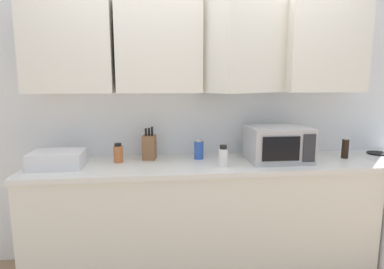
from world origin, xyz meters
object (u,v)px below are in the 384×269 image
at_px(microwave, 278,144).
at_px(bottle_soy_dark, 345,148).
at_px(knife_block, 149,147).
at_px(bottle_blue_cleaner, 199,150).
at_px(bottle_spice_jar, 118,153).
at_px(dish_rack, 58,159).
at_px(bottle_amber_vinegar, 307,144).
at_px(bottle_white_jar, 223,157).

distance_m(microwave, bottle_soy_dark, 0.60).
xyz_separation_m(microwave, knife_block, (-1.03, 0.18, -0.04)).
xyz_separation_m(knife_block, bottle_blue_cleaner, (0.41, -0.04, -0.03)).
height_order(knife_block, bottle_spice_jar, knife_block).
xyz_separation_m(dish_rack, bottle_spice_jar, (0.44, 0.09, 0.01)).
bearing_deg(bottle_blue_cleaner, knife_block, 174.81).
xyz_separation_m(bottle_blue_cleaner, bottle_amber_vinegar, (0.98, 0.06, 0.01)).
relative_size(microwave, bottle_amber_vinegar, 2.51).
relative_size(microwave, bottle_spice_jar, 3.13).
height_order(knife_block, bottle_blue_cleaner, knife_block).
xyz_separation_m(bottle_blue_cleaner, bottle_white_jar, (0.15, -0.27, 0.00)).
relative_size(knife_block, bottle_soy_dark, 1.54).
height_order(microwave, bottle_amber_vinegar, microwave).
distance_m(microwave, bottle_spice_jar, 1.28).
height_order(knife_block, bottle_white_jar, knife_block).
relative_size(bottle_amber_vinegar, bottle_spice_jar, 1.25).
bearing_deg(bottle_blue_cleaner, bottle_amber_vinegar, 3.32).
distance_m(bottle_white_jar, bottle_soy_dark, 1.09).
xyz_separation_m(dish_rack, bottle_amber_vinegar, (2.06, 0.19, 0.03)).
relative_size(dish_rack, bottle_white_jar, 2.29).
height_order(dish_rack, knife_block, knife_block).
relative_size(bottle_spice_jar, bottle_white_jar, 0.92).
bearing_deg(bottle_spice_jar, dish_rack, -167.92).
distance_m(bottle_amber_vinegar, bottle_spice_jar, 1.63).
relative_size(knife_block, bottle_amber_vinegar, 1.42).
height_order(microwave, bottle_spice_jar, microwave).
bearing_deg(bottle_amber_vinegar, bottle_blue_cleaner, -176.68).
bearing_deg(microwave, bottle_white_jar, -165.54).
height_order(dish_rack, bottle_amber_vinegar, bottle_amber_vinegar).
height_order(knife_block, bottle_soy_dark, knife_block).
relative_size(dish_rack, knife_block, 1.40).
xyz_separation_m(microwave, dish_rack, (-1.71, 0.02, -0.08)).
height_order(bottle_blue_cleaner, bottle_soy_dark, bottle_soy_dark).
bearing_deg(bottle_white_jar, knife_block, 151.15).
height_order(bottle_blue_cleaner, bottle_white_jar, bottle_blue_cleaner).
xyz_separation_m(bottle_spice_jar, bottle_soy_dark, (1.88, -0.08, 0.01)).
bearing_deg(bottle_spice_jar, bottle_white_jar, -16.18).
relative_size(bottle_blue_cleaner, bottle_white_jar, 1.02).
xyz_separation_m(microwave, bottle_white_jar, (-0.48, -0.12, -0.06)).
height_order(dish_rack, bottle_blue_cleaner, bottle_blue_cleaner).
bearing_deg(bottle_amber_vinegar, microwave, -149.97).
bearing_deg(bottle_amber_vinegar, bottle_white_jar, -158.52).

